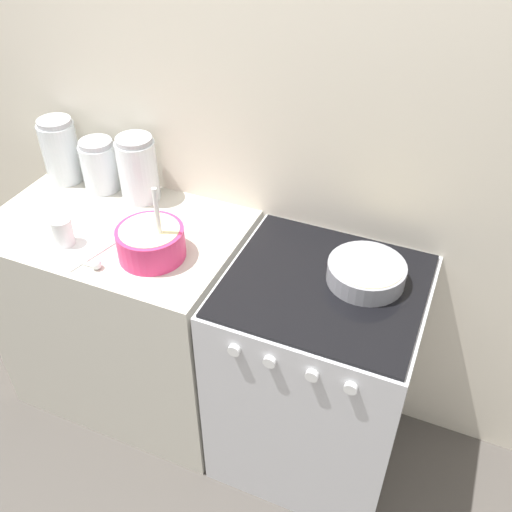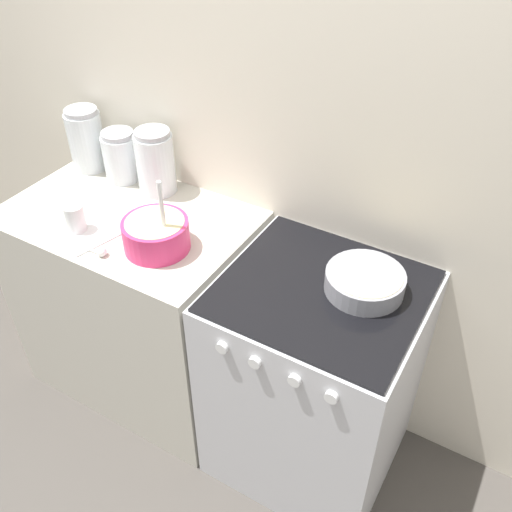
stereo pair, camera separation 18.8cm
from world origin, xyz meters
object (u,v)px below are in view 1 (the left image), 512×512
Objects in this scene: storage_jar_middle at (100,168)px; tin_can at (63,232)px; stove at (316,374)px; mixing_bowl at (151,241)px; storage_jar_left at (62,154)px; storage_jar_right at (138,173)px; baking_pan at (366,272)px.

storage_jar_middle is 0.39m from tin_can.
mixing_bowl reaches higher than stove.
mixing_bowl is at bearing 12.22° from tin_can.
storage_jar_left is 0.36m from storage_jar_right.
stove is 3.58× the size of baking_pan.
storage_jar_right is (-0.94, 0.15, 0.07)m from baking_pan.
stove is at bearing -11.79° from storage_jar_middle.
mixing_bowl is at bearing -171.12° from stove.
storage_jar_middle is at bearing 180.00° from storage_jar_right.
storage_jar_right reaches higher than stove.
tin_can is at bearing -102.48° from storage_jar_right.
storage_jar_left is 1.02× the size of storage_jar_right.
storage_jar_middle reaches higher than tin_can.
storage_jar_left is at bearing 180.00° from storage_jar_right.
stove is 1.33m from storage_jar_left.
storage_jar_left is 0.18m from storage_jar_middle.
tin_can is at bearing -52.96° from storage_jar_left.
mixing_bowl is at bearing -27.00° from storage_jar_left.
stove is at bearing -150.75° from baking_pan.
storage_jar_right is (-0.23, 0.30, 0.05)m from mixing_bowl.
storage_jar_right is at bearing 127.50° from mixing_bowl.
mixing_bowl is at bearing -167.46° from baking_pan.
stove is 3.24× the size of mixing_bowl.
storage_jar_left reaches higher than tin_can.
mixing_bowl is at bearing -36.22° from storage_jar_middle.
stove is 1.02m from storage_jar_right.
baking_pan is (0.71, 0.16, -0.03)m from mixing_bowl.
tin_can is (-0.31, -0.07, -0.01)m from mixing_bowl.
stove is 0.79m from mixing_bowl.
baking_pan is at bearing 12.54° from mixing_bowl.
storage_jar_middle is 1.96× the size of tin_can.
storage_jar_right is (0.18, 0.00, 0.02)m from storage_jar_middle.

